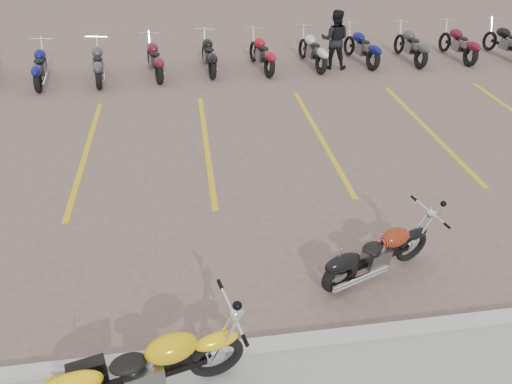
% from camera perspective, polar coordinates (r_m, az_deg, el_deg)
% --- Properties ---
extents(ground, '(100.00, 100.00, 0.00)m').
position_cam_1_polar(ground, '(8.30, -3.98, -7.10)').
color(ground, '#745E53').
rests_on(ground, ground).
extents(curb, '(60.00, 0.18, 0.12)m').
position_cam_1_polar(curb, '(6.84, -2.47, -17.44)').
color(curb, '#ADAAA3').
rests_on(curb, ground).
extents(parking_stripes, '(38.00, 5.50, 0.01)m').
position_cam_1_polar(parking_stripes, '(11.65, -5.70, 5.54)').
color(parking_stripes, gold).
rests_on(parking_stripes, ground).
extents(yellow_cruiser, '(2.33, 0.70, 0.97)m').
position_cam_1_polar(yellow_cruiser, '(6.22, -12.96, -19.36)').
color(yellow_cruiser, black).
rests_on(yellow_cruiser, ground).
extents(flame_cruiser, '(1.92, 0.82, 0.83)m').
position_cam_1_polar(flame_cruiser, '(7.82, 13.28, -7.06)').
color(flame_cruiser, black).
rests_on(flame_cruiser, ground).
extents(person_b, '(1.05, 0.94, 1.80)m').
position_cam_1_polar(person_b, '(16.38, 8.99, 16.84)').
color(person_b, black).
rests_on(person_b, ground).
extents(bg_bike_row, '(22.38, 2.07, 1.10)m').
position_cam_1_polar(bg_bike_row, '(15.96, -2.48, 15.45)').
color(bg_bike_row, black).
rests_on(bg_bike_row, ground).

